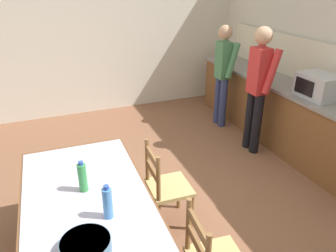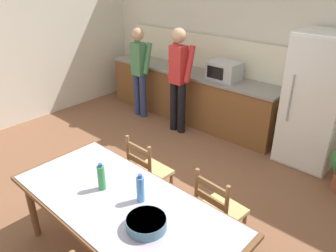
% 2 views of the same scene
% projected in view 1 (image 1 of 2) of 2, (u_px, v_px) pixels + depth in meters
% --- Properties ---
extents(ground_plane, '(8.32, 8.32, 0.00)m').
position_uv_depth(ground_plane, '(166.00, 213.00, 3.55)').
color(ground_plane, brown).
extents(wall_left, '(0.12, 5.20, 2.90)m').
position_uv_depth(wall_left, '(97.00, 31.00, 5.67)').
color(wall_left, silver).
rests_on(wall_left, ground).
extents(kitchen_counter, '(3.48, 0.66, 0.92)m').
position_uv_depth(kitchen_counter, '(277.00, 111.00, 4.98)').
color(kitchen_counter, brown).
rests_on(kitchen_counter, ground).
extents(counter_splashback, '(3.44, 0.03, 0.60)m').
position_uv_depth(counter_splashback, '(302.00, 59.00, 4.76)').
color(counter_splashback, '#EFE8CB').
rests_on(counter_splashback, kitchen_counter).
extents(microwave, '(0.50, 0.39, 0.30)m').
position_uv_depth(microwave, '(319.00, 86.00, 4.12)').
color(microwave, '#B2B7BC').
rests_on(microwave, kitchen_counter).
extents(dining_table, '(2.23, 1.04, 0.76)m').
position_uv_depth(dining_table, '(90.00, 218.00, 2.45)').
color(dining_table, brown).
rests_on(dining_table, ground).
extents(bottle_near_centre, '(0.07, 0.07, 0.27)m').
position_uv_depth(bottle_near_centre, '(83.00, 177.00, 2.60)').
color(bottle_near_centre, green).
rests_on(bottle_near_centre, dining_table).
extents(bottle_off_centre, '(0.07, 0.07, 0.27)m').
position_uv_depth(bottle_off_centre, '(108.00, 203.00, 2.31)').
color(bottle_off_centre, '#4C8ED6').
rests_on(bottle_off_centre, dining_table).
extents(serving_bowl, '(0.32, 0.32, 0.09)m').
position_uv_depth(serving_bowl, '(86.00, 245.00, 2.05)').
color(serving_bowl, slate).
rests_on(serving_bowl, dining_table).
extents(chair_side_far_left, '(0.44, 0.42, 0.91)m').
position_uv_depth(chair_side_far_left, '(166.00, 187.00, 3.23)').
color(chair_side_far_left, olive).
rests_on(chair_side_far_left, ground).
extents(person_at_sink, '(0.41, 0.29, 1.65)m').
position_uv_depth(person_at_sink, '(223.00, 71.00, 5.25)').
color(person_at_sink, navy).
rests_on(person_at_sink, ground).
extents(person_at_counter, '(0.44, 0.30, 1.76)m').
position_uv_depth(person_at_counter, '(258.00, 85.00, 4.43)').
color(person_at_counter, black).
rests_on(person_at_counter, ground).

